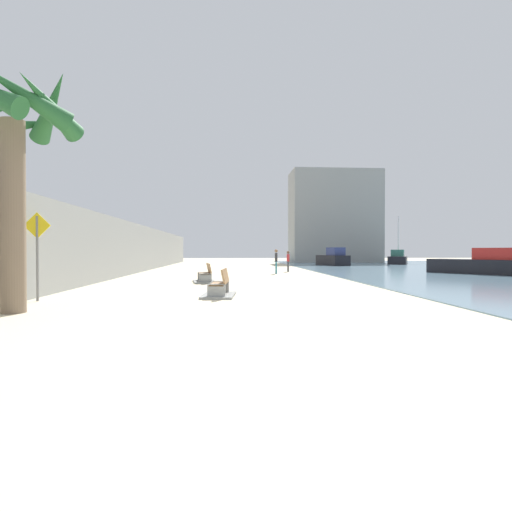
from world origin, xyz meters
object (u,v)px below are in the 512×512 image
at_px(bench_near, 219,290).
at_px(boat_nearest, 487,264).
at_px(boat_far_right, 398,258).
at_px(person_standing, 288,260).
at_px(person_walking, 276,259).
at_px(bench_far, 205,278).
at_px(boat_mid_bay, 333,259).
at_px(pedestrian_sign, 37,246).
at_px(palm_tree, 12,135).

bearing_deg(bench_near, boat_nearest, 34.18).
bearing_deg(boat_far_right, person_standing, -132.80).
bearing_deg(person_walking, bench_near, -104.55).
bearing_deg(bench_far, person_standing, 60.67).
distance_m(person_walking, boat_far_right, 26.00).
height_order(person_standing, boat_mid_bay, boat_mid_bay).
xyz_separation_m(boat_nearest, pedestrian_sign, (-23.51, -13.01, 1.07)).
xyz_separation_m(palm_tree, person_standing, (10.14, 20.29, -3.70)).
bearing_deg(person_walking, pedestrian_sign, -122.19).
distance_m(person_standing, boat_far_right, 23.18).
bearing_deg(bench_far, boat_nearest, 16.56).
bearing_deg(palm_tree, person_walking, 63.14).
xyz_separation_m(boat_far_right, boat_mid_bay, (-9.12, -4.80, 0.08)).
height_order(bench_near, boat_far_right, boat_far_right).
bearing_deg(person_standing, boat_nearest, -20.13).
bearing_deg(bench_near, pedestrian_sign, -170.33).
distance_m(boat_nearest, boat_far_right, 21.90).
distance_m(bench_far, boat_nearest, 19.38).
bearing_deg(palm_tree, boat_far_right, 55.23).
height_order(bench_far, pedestrian_sign, pedestrian_sign).
height_order(bench_near, boat_nearest, boat_nearest).
distance_m(person_standing, boat_mid_bay, 13.89).
bearing_deg(bench_near, palm_tree, -145.92).
bearing_deg(bench_near, boat_far_right, 58.57).
height_order(boat_far_right, boat_mid_bay, boat_far_right).
bearing_deg(person_walking, person_standing, 65.51).
bearing_deg(person_standing, bench_near, -106.23).
height_order(palm_tree, boat_nearest, palm_tree).
bearing_deg(boat_mid_bay, boat_far_right, 27.76).
bearing_deg(boat_far_right, bench_near, -121.43).
bearing_deg(person_walking, palm_tree, -116.86).
relative_size(boat_mid_bay, pedestrian_sign, 1.55).
distance_m(bench_near, boat_mid_bay, 31.13).
bearing_deg(bench_far, boat_mid_bay, 61.12).
height_order(palm_tree, boat_far_right, palm_tree).
relative_size(person_walking, person_standing, 1.08).
xyz_separation_m(palm_tree, bench_far, (4.39, 10.06, -4.38)).
distance_m(bench_near, person_standing, 17.43).
xyz_separation_m(boat_nearest, boat_mid_bay, (-6.20, 16.91, 0.06)).
bearing_deg(bench_far, person_walking, 59.04).
bearing_deg(bench_near, bench_far, 97.70).
relative_size(bench_far, pedestrian_sign, 0.78).
bearing_deg(boat_mid_bay, pedestrian_sign, -120.05).
bearing_deg(person_standing, pedestrian_sign, -121.09).
relative_size(bench_far, person_walking, 1.30).
bearing_deg(boat_nearest, person_walking, 171.86).
bearing_deg(boat_nearest, palm_tree, -145.84).
bearing_deg(bench_far, palm_tree, -113.59).
xyz_separation_m(boat_far_right, pedestrian_sign, (-26.43, -34.72, 1.09)).
bearing_deg(pedestrian_sign, palm_tree, -78.09).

